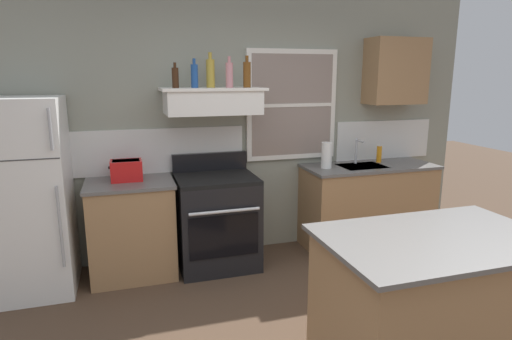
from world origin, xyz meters
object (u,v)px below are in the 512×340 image
(stove_range, at_px, (217,220))
(bottle_blue_liqueur, at_px, (194,76))
(bottle_champagne_gold_foil, at_px, (210,73))
(paper_towel_roll, at_px, (327,155))
(toaster, at_px, (126,170))
(bottle_rose_pink, at_px, (229,75))
(bottle_brown_stout, at_px, (175,77))
(bottle_amber_wine, at_px, (247,74))
(kitchen_island, at_px, (432,305))
(refrigerator, at_px, (26,198))
(dish_soap_bottle, at_px, (379,154))

(stove_range, bearing_deg, bottle_blue_liqueur, 153.29)
(bottle_champagne_gold_foil, xyz_separation_m, paper_towel_roll, (1.19, -0.09, -0.84))
(toaster, bearing_deg, bottle_rose_pink, -1.49)
(toaster, height_order, bottle_champagne_gold_foil, bottle_champagne_gold_foil)
(bottle_blue_liqueur, xyz_separation_m, paper_towel_roll, (1.35, -0.04, -0.81))
(toaster, distance_m, bottle_brown_stout, 0.96)
(bottle_amber_wine, bearing_deg, bottle_brown_stout, 176.33)
(bottle_amber_wine, bearing_deg, kitchen_island, -72.58)
(bottle_brown_stout, xyz_separation_m, bottle_rose_pink, (0.50, -0.04, 0.02))
(stove_range, bearing_deg, bottle_brown_stout, 164.46)
(toaster, bearing_deg, refrigerator, -172.86)
(bottle_brown_stout, bearing_deg, bottle_rose_pink, -4.35)
(bottle_brown_stout, bearing_deg, bottle_amber_wine, -3.67)
(stove_range, height_order, bottle_amber_wine, bottle_amber_wine)
(stove_range, bearing_deg, dish_soap_bottle, 4.18)
(bottle_blue_liqueur, xyz_separation_m, bottle_amber_wine, (0.49, -0.03, 0.01))
(bottle_rose_pink, xyz_separation_m, paper_towel_roll, (1.02, -0.02, -0.82))
(refrigerator, bearing_deg, bottle_blue_liqueur, 4.04)
(stove_range, bearing_deg, bottle_champagne_gold_foil, 91.66)
(refrigerator, height_order, kitchen_island, refrigerator)
(refrigerator, bearing_deg, bottle_amber_wine, 2.13)
(bottle_brown_stout, relative_size, kitchen_island, 0.16)
(bottle_rose_pink, bearing_deg, bottle_champagne_gold_foil, 155.69)
(bottle_champagne_gold_foil, height_order, bottle_rose_pink, bottle_champagne_gold_foil)
(refrigerator, bearing_deg, bottle_brown_stout, 5.08)
(stove_range, distance_m, paper_towel_roll, 1.32)
(toaster, relative_size, stove_range, 0.27)
(stove_range, height_order, bottle_champagne_gold_foil, bottle_champagne_gold_foil)
(bottle_champagne_gold_foil, bearing_deg, bottle_amber_wine, -13.35)
(stove_range, bearing_deg, bottle_rose_pink, 19.17)
(toaster, xyz_separation_m, bottle_amber_wine, (1.15, -0.03, 0.86))
(toaster, xyz_separation_m, dish_soap_bottle, (2.70, 0.06, -0.01))
(stove_range, xyz_separation_m, dish_soap_bottle, (1.88, 0.14, 0.54))
(bottle_blue_liqueur, relative_size, bottle_rose_pink, 0.93)
(dish_soap_bottle, bearing_deg, bottle_amber_wine, -176.81)
(dish_soap_bottle, relative_size, kitchen_island, 0.13)
(refrigerator, distance_m, stove_range, 1.69)
(bottle_amber_wine, bearing_deg, refrigerator, -177.87)
(kitchen_island, bearing_deg, bottle_rose_pink, 111.70)
(refrigerator, height_order, bottle_brown_stout, bottle_brown_stout)
(paper_towel_roll, distance_m, dish_soap_bottle, 0.70)
(bottle_rose_pink, xyz_separation_m, bottle_amber_wine, (0.17, -0.00, 0.00))
(toaster, distance_m, stove_range, 0.99)
(stove_range, relative_size, bottle_amber_wine, 3.70)
(stove_range, bearing_deg, kitchen_island, -63.79)
(bottle_rose_pink, bearing_deg, kitchen_island, -68.30)
(kitchen_island, bearing_deg, toaster, 131.23)
(bottle_champagne_gold_foil, bearing_deg, stove_range, -88.34)
(dish_soap_bottle, distance_m, kitchen_island, 2.34)
(refrigerator, xyz_separation_m, bottle_amber_wine, (1.98, 0.07, 1.02))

